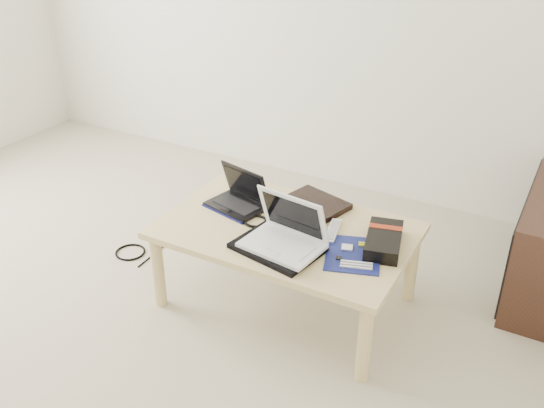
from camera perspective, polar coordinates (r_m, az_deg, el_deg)
The scene contains 13 objects.
ground at distance 2.80m, azimuth -18.68°, elevation -12.48°, with size 4.00×4.00×0.00m, color beige.
coffee_table at distance 2.70m, azimuth 1.34°, elevation -3.15°, with size 1.10×0.70×0.40m.
book at distance 2.84m, azimuth 3.90°, elevation -0.07°, with size 0.34×0.31×0.03m.
netbook at distance 2.84m, azimuth -3.13°, elevation 0.52°, with size 0.30×0.25×0.19m.
tablet at distance 2.63m, azimuth 2.08°, elevation -2.76°, with size 0.27×0.21×0.01m.
remote at distance 2.65m, azimuth 5.75°, elevation -2.55°, with size 0.09×0.20×0.02m.
neoprene_sleeve at distance 2.52m, azimuth 0.53°, elevation -4.11°, with size 0.35×0.25×0.02m, color black.
white_laptop at distance 2.50m, azimuth 1.28°, elevation -2.92°, with size 0.35×0.27×0.22m.
motherboard at distance 2.51m, azimuth 7.67°, elevation -4.71°, with size 0.30×0.33×0.01m.
gpu_box at distance 2.57m, azimuth 10.47°, elevation -3.40°, with size 0.20×0.31×0.06m.
cable_coil at distance 2.72m, azimuth -1.57°, elevation -1.62°, with size 0.11×0.11×0.01m, color black.
floor_cable_coil at distance 3.32m, azimuth -13.19°, elevation -4.44°, with size 0.16×0.16×0.01m, color black.
floor_cable_trail at distance 3.30m, azimuth -10.77°, elevation -4.43°, with size 0.01×0.01×0.32m, color black.
Camera 1 is at (1.72, -1.32, 1.78)m, focal length 40.00 mm.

